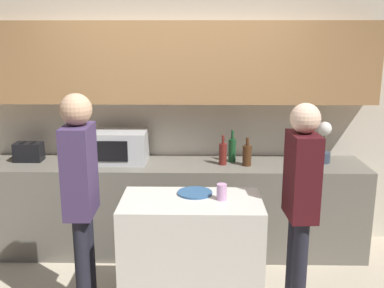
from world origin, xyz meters
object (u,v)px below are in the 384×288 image
potted_plant (324,142)px  bottle_0 (223,153)px  plate_on_island (195,193)px  person_center (301,194)px  bottle_2 (247,155)px  cup_0 (222,192)px  microwave (120,146)px  person_left (81,189)px  bottle_1 (232,150)px  toaster (29,152)px

potted_plant → bottle_0: (-0.96, -0.09, -0.09)m
plate_on_island → person_center: (0.76, -0.08, 0.03)m
bottle_2 → cup_0: bearing=-105.6°
microwave → plate_on_island: 1.25m
plate_on_island → person_left: size_ratio=0.15×
bottle_1 → potted_plant: bearing=-0.9°
plate_on_island → potted_plant: bearing=39.7°
bottle_0 → cup_0: size_ratio=2.41×
bottle_2 → plate_on_island: size_ratio=1.02×
bottle_0 → bottle_2: bearing=-6.9°
plate_on_island → person_center: 0.77m
microwave → bottle_1: size_ratio=1.69×
microwave → bottle_0: (0.98, -0.09, -0.04)m
bottle_0 → microwave: bearing=174.8°
bottle_1 → cup_0: (-0.15, -1.14, -0.02)m
bottle_0 → plate_on_island: size_ratio=1.08×
toaster → cup_0: toaster is taller
bottle_1 → person_left: bearing=-135.0°
potted_plant → plate_on_island: potted_plant is taller
bottle_2 → bottle_0: bearing=173.1°
cup_0 → microwave: bearing=129.5°
cup_0 → person_center: size_ratio=0.07×
potted_plant → bottle_1: potted_plant is taller
toaster → potted_plant: 2.83m
toaster → microwave: bearing=-0.1°
potted_plant → cup_0: 1.52m
bottle_1 → microwave: bearing=-179.2°
microwave → plate_on_island: bearing=-53.8°
bottle_2 → toaster: bearing=176.8°
plate_on_island → toaster: bearing=148.1°
toaster → person_center: bearing=-24.5°
person_left → bottle_1: bearing=134.0°
bottle_1 → person_left: (-1.16, -1.16, 0.01)m
bottle_0 → bottle_2: bottle_0 is taller
bottle_1 → plate_on_island: size_ratio=1.18×
bottle_0 → person_left: bearing=-135.2°
bottle_1 → plate_on_island: (-0.34, -1.02, -0.07)m
bottle_0 → plate_on_island: bearing=-105.3°
bottle_2 → cup_0: size_ratio=2.28×
microwave → bottle_0: size_ratio=1.85×
cup_0 → bottle_0: bearing=86.8°
bottle_0 → plate_on_island: (-0.25, -0.91, -0.06)m
bottle_2 → microwave: bearing=174.5°
bottle_1 → bottle_2: 0.18m
microwave → bottle_0: microwave is taller
bottle_2 → cup_0: 1.04m
toaster → potted_plant: potted_plant is taller
toaster → person_left: (0.80, -1.14, 0.03)m
potted_plant → bottle_1: (-0.86, 0.01, -0.08)m
bottle_1 → bottle_2: (0.13, -0.13, -0.02)m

